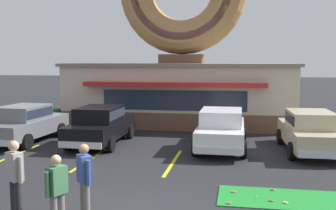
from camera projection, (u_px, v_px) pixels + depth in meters
donut_shop_building at (182, 57)px, 22.09m from camera, size 12.30×6.75×10.96m
putting_mat at (305, 200)px, 9.87m from camera, size 4.33×1.57×0.03m
mini_donut_near_left at (286, 202)px, 9.62m from camera, size 0.13×0.13×0.04m
mini_donut_mid_left at (229, 203)px, 9.59m from camera, size 0.13×0.13×0.04m
mini_donut_mid_right at (234, 192)px, 10.41m from camera, size 0.13×0.13×0.04m
mini_donut_far_left at (273, 190)px, 10.58m from camera, size 0.13×0.13×0.04m
mini_donut_far_centre at (271, 200)px, 9.75m from camera, size 0.13×0.13×0.04m
golf_ball at (256, 197)px, 9.99m from camera, size 0.04×0.04×0.04m
car_black at (100, 124)px, 16.48m from camera, size 1.99×4.57×1.60m
car_grey at (26, 122)px, 16.91m from camera, size 2.14×4.63×1.60m
car_champagne at (310, 130)px, 15.01m from camera, size 2.14×4.63×1.60m
car_white at (221, 128)px, 15.53m from camera, size 1.99×4.57×1.60m
pedestrian_blue_sweater_man at (57, 189)px, 8.05m from camera, size 0.36×0.56×1.60m
pedestrian_leather_jacket_man at (15, 175)px, 8.68m from camera, size 0.53×0.40×1.76m
pedestrian_beanie_man at (85, 177)px, 8.67m from camera, size 0.43×0.47×1.69m
trash_bin at (55, 118)px, 20.78m from camera, size 0.57×0.57×0.97m
parking_stripe_left at (15, 155)px, 14.65m from camera, size 0.12×3.60×0.01m
parking_stripe_mid_left at (91, 159)px, 14.12m from camera, size 0.12×3.60×0.01m
parking_stripe_centre at (173, 162)px, 13.59m from camera, size 0.12×3.60×0.01m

